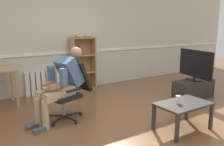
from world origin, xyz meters
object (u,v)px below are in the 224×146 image
(radiator, at_px, (46,82))
(tv_stand, at_px, (193,89))
(bookshelf, at_px, (81,64))
(coffee_table, at_px, (183,106))
(office_chair, at_px, (70,88))
(tv_screen, at_px, (195,64))
(drinking_glass, at_px, (178,100))
(person_seated, at_px, (62,82))

(radiator, height_order, tv_stand, radiator)
(bookshelf, relative_size, coffee_table, 1.65)
(radiator, bearing_deg, office_chair, -92.39)
(tv_screen, height_order, coffee_table, tv_screen)
(office_chair, relative_size, coffee_table, 1.20)
(radiator, distance_m, drinking_glass, 3.16)
(person_seated, relative_size, tv_stand, 1.26)
(bookshelf, relative_size, radiator, 1.45)
(bookshelf, distance_m, radiator, 0.94)
(bookshelf, bearing_deg, tv_screen, -48.90)
(office_chair, relative_size, tv_screen, 1.01)
(person_seated, bearing_deg, tv_stand, 65.41)
(radiator, distance_m, tv_screen, 3.35)
(radiator, relative_size, tv_stand, 0.96)
(person_seated, bearing_deg, coffee_table, 29.88)
(office_chair, xyz_separation_m, drinking_glass, (1.14, -1.34, -0.04))
(person_seated, xyz_separation_m, drinking_glass, (1.30, -1.29, -0.17))
(bookshelf, distance_m, tv_screen, 2.63)
(tv_screen, bearing_deg, radiator, 63.52)
(coffee_table, xyz_separation_m, drinking_glass, (-0.09, 0.03, 0.11))
(coffee_table, height_order, drinking_glass, drinking_glass)
(office_chair, height_order, drinking_glass, office_chair)
(person_seated, bearing_deg, tv_screen, 65.41)
(tv_stand, distance_m, coffee_table, 1.71)
(tv_screen, bearing_deg, office_chair, 92.62)
(bookshelf, height_order, office_chair, bookshelf)
(office_chair, distance_m, tv_screen, 2.70)
(radiator, distance_m, tv_stand, 3.32)
(office_chair, xyz_separation_m, person_seated, (-0.17, -0.05, 0.12))
(tv_stand, distance_m, drinking_glass, 1.78)
(radiator, xyz_separation_m, office_chair, (-0.07, -1.62, 0.25))
(radiator, bearing_deg, tv_stand, -38.70)
(office_chair, bearing_deg, coffee_table, 25.21)
(tv_stand, xyz_separation_m, drinking_glass, (-1.52, -0.89, 0.28))
(tv_stand, bearing_deg, radiator, 141.30)
(person_seated, relative_size, tv_screen, 1.24)
(bookshelf, relative_size, office_chair, 1.37)
(person_seated, distance_m, tv_stand, 2.88)
(office_chair, xyz_separation_m, tv_stand, (2.66, -0.45, -0.32))
(person_seated, bearing_deg, bookshelf, 128.64)
(person_seated, xyz_separation_m, tv_screen, (2.82, -0.40, 0.10))
(bookshelf, bearing_deg, person_seated, -124.84)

